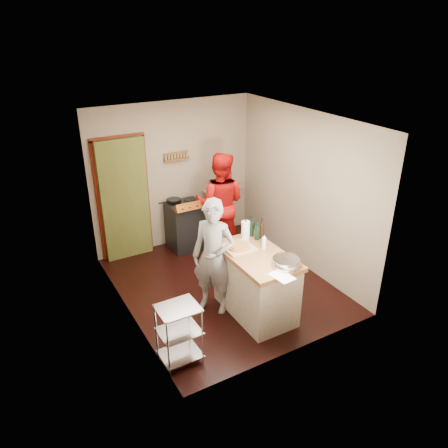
% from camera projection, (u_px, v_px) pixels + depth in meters
% --- Properties ---
extents(floor, '(3.50, 3.50, 0.00)m').
position_uv_depth(floor, '(223.00, 285.00, 6.90)').
color(floor, black).
rests_on(floor, ground).
extents(back_wall, '(3.00, 0.44, 2.60)m').
position_uv_depth(back_wall, '(139.00, 190.00, 7.52)').
color(back_wall, gray).
rests_on(back_wall, ground).
extents(left_wall, '(0.04, 3.50, 2.60)m').
position_uv_depth(left_wall, '(122.00, 232.00, 5.67)').
color(left_wall, gray).
rests_on(left_wall, ground).
extents(right_wall, '(0.04, 3.50, 2.60)m').
position_uv_depth(right_wall, '(304.00, 191.00, 7.01)').
color(right_wall, gray).
rests_on(right_wall, ground).
extents(ceiling, '(3.00, 3.50, 0.02)m').
position_uv_depth(ceiling, '(222.00, 119.00, 5.78)').
color(ceiling, white).
rests_on(ceiling, back_wall).
extents(stove, '(0.60, 0.63, 1.00)m').
position_uv_depth(stove, '(186.00, 225.00, 7.84)').
color(stove, black).
rests_on(stove, ground).
extents(wire_shelving, '(0.48, 0.40, 0.80)m').
position_uv_depth(wire_shelving, '(179.00, 332.00, 5.19)').
color(wire_shelving, silver).
rests_on(wire_shelving, ground).
extents(island, '(0.74, 1.41, 1.25)m').
position_uv_depth(island, '(256.00, 282.00, 6.06)').
color(island, beige).
rests_on(island, ground).
extents(person_stripe, '(0.70, 0.73, 1.69)m').
position_uv_depth(person_stripe, '(214.00, 257.00, 6.00)').
color(person_stripe, '#BDBCC1').
rests_on(person_stripe, ground).
extents(person_red, '(1.12, 1.09, 1.82)m').
position_uv_depth(person_red, '(220.00, 204.00, 7.55)').
color(person_red, '#B70D0C').
rests_on(person_red, ground).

